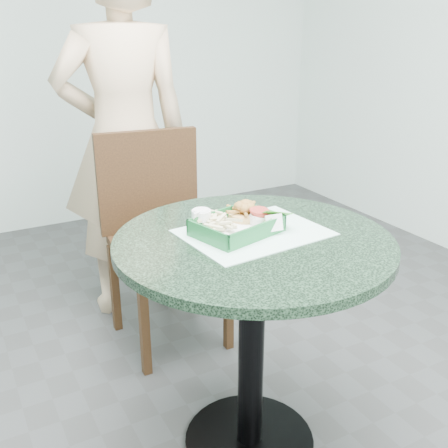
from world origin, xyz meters
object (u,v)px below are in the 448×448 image
cafe_table (252,294)px  dining_chair (159,224)px  crab_sandwich (252,216)px  diner_person (123,114)px  food_basket (237,235)px  sauce_ramekin (206,218)px

cafe_table → dining_chair: size_ratio=0.90×
dining_chair → crab_sandwich: dining_chair is taller
cafe_table → crab_sandwich: 0.24m
diner_person → crab_sandwich: 1.05m
cafe_table → diner_person: size_ratio=0.43×
food_basket → sauce_ramekin: bearing=119.6°
diner_person → sauce_ramekin: size_ratio=32.82×
crab_sandwich → food_basket: bearing=-150.9°
dining_chair → diner_person: bearing=102.8°
cafe_table → food_basket: size_ratio=3.41×
sauce_ramekin → crab_sandwich: bearing=-21.1°
food_basket → dining_chair: bearing=86.3°
cafe_table → dining_chair: bearing=88.5°
crab_sandwich → cafe_table: bearing=-118.7°
sauce_ramekin → diner_person: bearing=85.8°
dining_chair → diner_person: size_ratio=0.48×
diner_person → sauce_ramekin: (-0.07, -0.98, -0.18)m
food_basket → sauce_ramekin: 0.12m
cafe_table → dining_chair: dining_chair is taller
food_basket → crab_sandwich: size_ratio=2.31×
cafe_table → sauce_ramekin: (-0.08, 0.15, 0.22)m
crab_sandwich → sauce_ramekin: 0.15m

